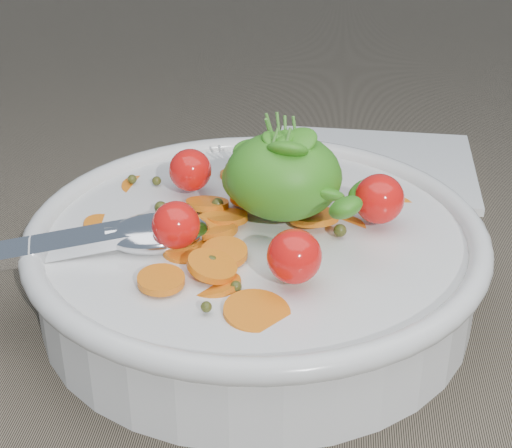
{
  "coord_description": "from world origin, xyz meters",
  "views": [
    {
      "loc": [
        0.02,
        -0.42,
        0.28
      ],
      "look_at": [
        -0.02,
        -0.01,
        0.06
      ],
      "focal_mm": 55.0,
      "sensor_mm": 36.0,
      "label": 1
    }
  ],
  "objects": [
    {
      "name": "ground",
      "position": [
        0.0,
        0.0,
        0.0
      ],
      "size": [
        6.0,
        6.0,
        0.0
      ],
      "primitive_type": "plane",
      "color": "#6C604D",
      "rests_on": "ground"
    },
    {
      "name": "bowl",
      "position": [
        -0.02,
        -0.01,
        0.03
      ],
      "size": [
        0.3,
        0.28,
        0.12
      ],
      "color": "silver",
      "rests_on": "ground"
    },
    {
      "name": "napkin",
      "position": [
        0.06,
        0.2,
        0.0
      ],
      "size": [
        0.18,
        0.16,
        0.01
      ],
      "primitive_type": "cube",
      "rotation": [
        0.0,
        0.0,
        -0.05
      ],
      "color": "silver",
      "rests_on": "ground"
    }
  ]
}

